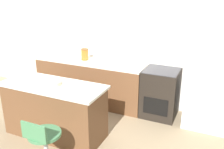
{
  "coord_description": "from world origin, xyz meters",
  "views": [
    {
      "loc": [
        2.13,
        -4.01,
        2.4
      ],
      "look_at": [
        0.46,
        -0.36,
        0.96
      ],
      "focal_mm": 40.0,
      "sensor_mm": 36.0,
      "label": 1
    }
  ],
  "objects_px": {
    "oven_range": "(160,93)",
    "mixing_bowl": "(125,63)",
    "refrigerator": "(210,78)",
    "kettle": "(62,53)",
    "stool_chair": "(44,144)"
  },
  "relations": [
    {
      "from": "refrigerator",
      "to": "kettle",
      "type": "xyz_separation_m",
      "value": [
        -3.07,
        0.02,
        0.1
      ]
    },
    {
      "from": "stool_chair",
      "to": "kettle",
      "type": "distance_m",
      "value": 2.54
    },
    {
      "from": "refrigerator",
      "to": "stool_chair",
      "type": "distance_m",
      "value": 2.89
    },
    {
      "from": "refrigerator",
      "to": "kettle",
      "type": "bearing_deg",
      "value": 179.6
    },
    {
      "from": "oven_range",
      "to": "refrigerator",
      "type": "height_order",
      "value": "refrigerator"
    },
    {
      "from": "oven_range",
      "to": "kettle",
      "type": "relative_size",
      "value": 4.63
    },
    {
      "from": "mixing_bowl",
      "to": "stool_chair",
      "type": "bearing_deg",
      "value": -98.16
    },
    {
      "from": "refrigerator",
      "to": "mixing_bowl",
      "type": "distance_m",
      "value": 1.58
    },
    {
      "from": "oven_range",
      "to": "mixing_bowl",
      "type": "xyz_separation_m",
      "value": [
        -0.73,
        0.01,
        0.51
      ]
    },
    {
      "from": "oven_range",
      "to": "refrigerator",
      "type": "bearing_deg",
      "value": -0.6
    },
    {
      "from": "stool_chair",
      "to": "mixing_bowl",
      "type": "height_order",
      "value": "mixing_bowl"
    },
    {
      "from": "mixing_bowl",
      "to": "refrigerator",
      "type": "bearing_deg",
      "value": -0.77
    },
    {
      "from": "refrigerator",
      "to": "mixing_bowl",
      "type": "xyz_separation_m",
      "value": [
        -1.57,
        0.02,
        0.06
      ]
    },
    {
      "from": "stool_chair",
      "to": "mixing_bowl",
      "type": "relative_size",
      "value": 2.95
    },
    {
      "from": "oven_range",
      "to": "stool_chair",
      "type": "distance_m",
      "value": 2.38
    }
  ]
}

